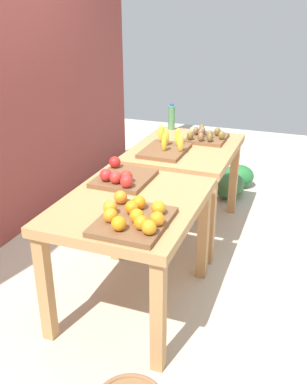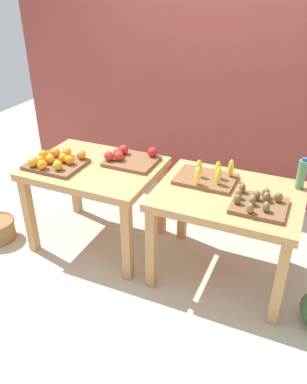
{
  "view_description": "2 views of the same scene",
  "coord_description": "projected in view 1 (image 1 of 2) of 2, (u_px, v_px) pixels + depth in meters",
  "views": [
    {
      "loc": [
        -2.66,
        -0.93,
        1.81
      ],
      "look_at": [
        -0.07,
        0.04,
        0.6
      ],
      "focal_mm": 39.79,
      "sensor_mm": 36.0,
      "label": 1
    },
    {
      "loc": [
        1.04,
        -2.44,
        2.15
      ],
      "look_at": [
        -0.04,
        0.03,
        0.61
      ],
      "focal_mm": 36.7,
      "sensor_mm": 36.0,
      "label": 2
    }
  ],
  "objects": [
    {
      "name": "kiwi_bin",
      "position": [
        206.0,
        137.0,
        3.62
      ],
      "size": [
        0.36,
        0.33,
        0.1
      ],
      "color": "brown",
      "rests_on": "display_table_right"
    },
    {
      "name": "display_table_right",
      "position": [
        185.0,
        159.0,
        3.53
      ],
      "size": [
        1.04,
        0.8,
        0.75
      ],
      "color": "tan",
      "rests_on": "ground_plane"
    },
    {
      "name": "apple_bin",
      "position": [
        122.0,
        177.0,
        2.76
      ],
      "size": [
        0.41,
        0.35,
        0.11
      ],
      "color": "brown",
      "rests_on": "display_table_left"
    },
    {
      "name": "water_bottle",
      "position": [
        172.0,
        117.0,
        3.91
      ],
      "size": [
        0.06,
        0.06,
        0.24
      ],
      "color": "#4C8C59",
      "rests_on": "display_table_right"
    },
    {
      "name": "ground_plane",
      "position": [
        162.0,
        259.0,
        3.31
      ],
      "size": [
        8.0,
        8.0,
        0.0
      ],
      "primitive_type": "plane",
      "color": "beige"
    },
    {
      "name": "banana_crate",
      "position": [
        166.0,
        147.0,
        3.33
      ],
      "size": [
        0.44,
        0.33,
        0.17
      ],
      "color": "brown",
      "rests_on": "display_table_right"
    },
    {
      "name": "watermelon_pile",
      "position": [
        234.0,
        181.0,
        4.44
      ],
      "size": [
        0.7,
        0.43,
        0.26
      ],
      "color": "#277135",
      "rests_on": "ground_plane"
    },
    {
      "name": "display_table_left",
      "position": [
        132.0,
        216.0,
        2.57
      ],
      "size": [
        1.04,
        0.8,
        0.75
      ],
      "color": "tan",
      "rests_on": "ground_plane"
    },
    {
      "name": "orange_bin",
      "position": [
        134.0,
        217.0,
        2.23
      ],
      "size": [
        0.44,
        0.39,
        0.11
      ],
      "color": "brown",
      "rests_on": "display_table_left"
    }
  ]
}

